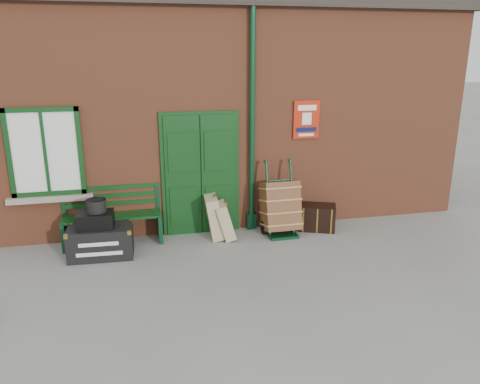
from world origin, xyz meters
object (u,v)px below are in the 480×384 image
object	(u,v)px
bench	(112,214)
porter_trolley	(280,207)
houdini_trunk	(101,242)
dark_trunk	(317,217)

from	to	relation	value
bench	porter_trolley	distance (m)	3.02
bench	porter_trolley	xyz separation A→B (m)	(3.01, -0.27, -0.00)
houdini_trunk	dark_trunk	distance (m)	3.96
houdini_trunk	porter_trolley	distance (m)	3.22
bench	houdini_trunk	xyz separation A→B (m)	(-0.18, -0.59, -0.27)
dark_trunk	bench	bearing A→B (deg)	-160.94
houdini_trunk	dark_trunk	xyz separation A→B (m)	(3.95, 0.37, -0.02)
houdini_trunk	porter_trolley	bearing A→B (deg)	8.45
houdini_trunk	dark_trunk	world-z (taller)	houdini_trunk
bench	houdini_trunk	world-z (taller)	bench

